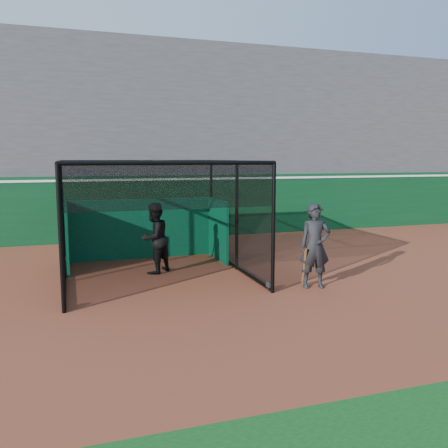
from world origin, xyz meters
name	(u,v)px	position (x,y,z in m)	size (l,w,h in m)	color
ground	(203,298)	(0.00, 0.00, 0.00)	(120.00, 120.00, 0.00)	brown
outfield_wall	(144,206)	(0.00, 8.50, 1.29)	(50.00, 0.50, 2.50)	#0A3B1B
grandstand	(130,129)	(0.00, 12.27, 4.48)	(50.00, 7.85, 8.95)	#4C4C4F
batting_cage	(154,220)	(-0.66, 2.47, 1.53)	(4.79, 5.13, 3.07)	black
batter	(154,238)	(-0.61, 2.77, 0.98)	(0.95, 0.74, 1.96)	black
on_deck_player	(315,246)	(2.86, 0.04, 1.04)	(0.85, 0.65, 2.08)	black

